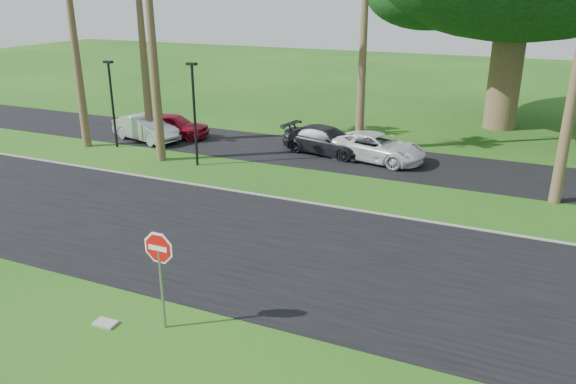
{
  "coord_description": "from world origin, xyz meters",
  "views": [
    {
      "loc": [
        7.9,
        -12.32,
        7.64
      ],
      "look_at": [
        1.33,
        2.35,
        1.8
      ],
      "focal_mm": 35.0,
      "sensor_mm": 36.0,
      "label": 1
    }
  ],
  "objects_px": {
    "car_silver": "(146,128)",
    "car_minivan": "(377,148)",
    "stop_sign_near": "(160,261)",
    "car_dark": "(327,141)",
    "car_red": "(173,126)"
  },
  "relations": [
    {
      "from": "stop_sign_near",
      "to": "car_minivan",
      "type": "relative_size",
      "value": 0.56
    },
    {
      "from": "stop_sign_near",
      "to": "car_minivan",
      "type": "height_order",
      "value": "stop_sign_near"
    },
    {
      "from": "car_silver",
      "to": "car_minivan",
      "type": "xyz_separation_m",
      "value": [
        12.18,
        1.39,
        -0.03
      ]
    },
    {
      "from": "car_red",
      "to": "car_minivan",
      "type": "distance_m",
      "value": 11.25
    },
    {
      "from": "car_dark",
      "to": "car_minivan",
      "type": "height_order",
      "value": "car_dark"
    },
    {
      "from": "car_dark",
      "to": "car_minivan",
      "type": "bearing_deg",
      "value": -84.61
    },
    {
      "from": "stop_sign_near",
      "to": "car_red",
      "type": "bearing_deg",
      "value": 124.45
    },
    {
      "from": "stop_sign_near",
      "to": "car_dark",
      "type": "bearing_deg",
      "value": 96.33
    },
    {
      "from": "car_dark",
      "to": "car_red",
      "type": "bearing_deg",
      "value": 103.19
    },
    {
      "from": "car_silver",
      "to": "car_minivan",
      "type": "height_order",
      "value": "car_silver"
    },
    {
      "from": "car_red",
      "to": "car_silver",
      "type": "bearing_deg",
      "value": 128.45
    },
    {
      "from": "car_silver",
      "to": "car_red",
      "type": "height_order",
      "value": "car_red"
    },
    {
      "from": "car_silver",
      "to": "car_dark",
      "type": "xyz_separation_m",
      "value": [
        9.62,
        1.59,
        -0.02
      ]
    },
    {
      "from": "stop_sign_near",
      "to": "car_dark",
      "type": "xyz_separation_m",
      "value": [
        -1.74,
        15.71,
        -1.12
      ]
    },
    {
      "from": "car_silver",
      "to": "car_minivan",
      "type": "bearing_deg",
      "value": -68.79
    }
  ]
}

